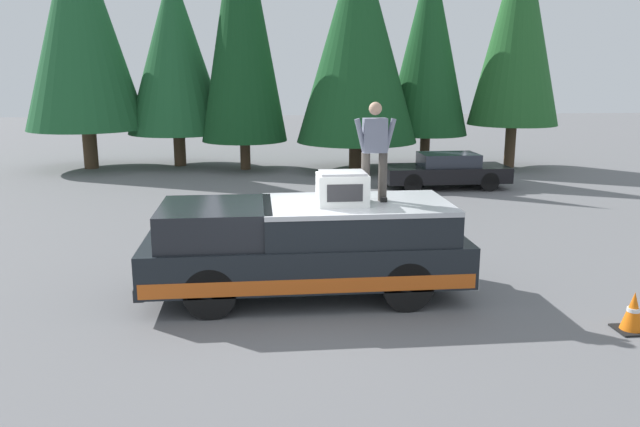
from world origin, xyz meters
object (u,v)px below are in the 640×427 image
at_px(parked_car_black, 446,171).
at_px(traffic_cone, 633,313).
at_px(person_on_truck_bed, 375,149).
at_px(pickup_truck, 306,247).
at_px(compressor_unit, 342,188).

relative_size(parked_car_black, traffic_cone, 6.61).
bearing_deg(person_on_truck_bed, parked_car_black, -23.76).
height_order(pickup_truck, parked_car_black, pickup_truck).
height_order(pickup_truck, compressor_unit, compressor_unit).
xyz_separation_m(compressor_unit, person_on_truck_bed, (0.26, -0.59, 0.62)).
bearing_deg(compressor_unit, parked_car_black, -25.99).
distance_m(pickup_truck, parked_car_black, 11.22).
xyz_separation_m(pickup_truck, compressor_unit, (-0.17, -0.60, 1.05)).
bearing_deg(person_on_truck_bed, pickup_truck, 94.51).
bearing_deg(parked_car_black, compressor_unit, 154.01).
bearing_deg(traffic_cone, compressor_unit, 65.75).
distance_m(pickup_truck, compressor_unit, 1.22).
height_order(compressor_unit, parked_car_black, compressor_unit).
xyz_separation_m(compressor_unit, parked_car_black, (9.97, -4.86, -1.35)).
relative_size(pickup_truck, parked_car_black, 1.35).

